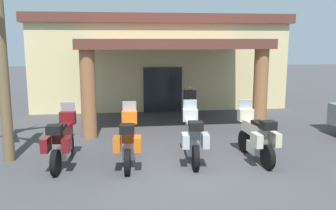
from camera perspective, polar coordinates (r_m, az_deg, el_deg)
The scene contains 7 objects.
ground_plane at distance 9.59m, azimuth 2.60°, elevation -10.34°, with size 80.00×80.00×0.00m, color #424244.
motel_building at distance 19.78m, azimuth -1.78°, elevation 7.13°, with size 12.90×11.29×4.56m.
motorcycle_maroon at distance 10.24m, azimuth -16.19°, elevation -5.31°, with size 0.72×2.21×1.61m.
motorcycle_orange at distance 9.95m, azimuth -6.18°, elevation -5.41°, with size 0.71×2.21×1.61m.
motorcycle_silver at distance 10.21m, azimuth 3.89°, elevation -4.96°, with size 0.72×2.21×1.61m.
motorcycle_cream at distance 10.55m, azimuth 13.57°, elevation -4.74°, with size 0.75×2.21×1.61m.
pedestrian at distance 14.69m, azimuth 3.42°, elevation 0.58°, with size 0.51×0.32×1.61m.
Camera 1 is at (-1.18, -8.91, 3.35)m, focal length 39.10 mm.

